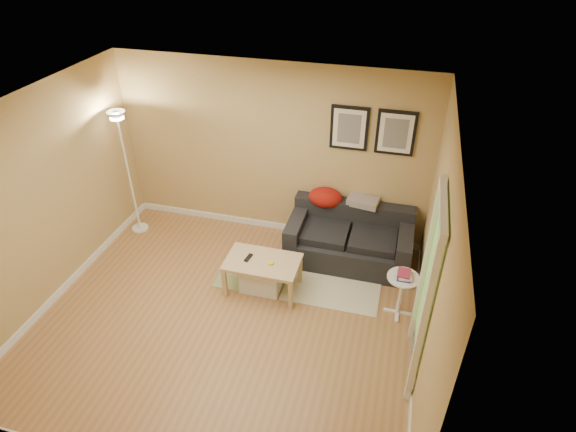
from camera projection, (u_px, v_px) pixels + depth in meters
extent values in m
plane|color=#A47346|center=(227.00, 317.00, 5.80)|extent=(4.50, 4.50, 0.00)
plane|color=white|center=(207.00, 118.00, 4.36)|extent=(4.50, 4.50, 0.00)
plane|color=tan|center=(272.00, 152.00, 6.69)|extent=(4.50, 0.00, 4.50)
plane|color=tan|center=(116.00, 384.00, 3.47)|extent=(4.50, 0.00, 4.50)
plane|color=tan|center=(41.00, 203.00, 5.57)|extent=(0.00, 4.00, 4.00)
plane|color=tan|center=(434.00, 266.00, 4.60)|extent=(0.00, 4.00, 4.00)
cube|color=white|center=(273.00, 225.00, 7.38)|extent=(4.50, 0.02, 0.10)
cube|color=white|center=(69.00, 283.00, 6.26)|extent=(0.02, 4.00, 0.10)
cube|color=white|center=(414.00, 352.00, 5.29)|extent=(0.02, 4.00, 0.10)
cube|color=beige|center=(333.00, 286.00, 6.26)|extent=(1.25, 0.85, 0.01)
cube|color=#668C4C|center=(243.00, 279.00, 6.39)|extent=(0.70, 0.50, 0.01)
cube|color=black|center=(248.00, 258.00, 6.01)|extent=(0.07, 0.17, 0.02)
cylinder|color=yellow|center=(271.00, 263.00, 5.91)|extent=(0.07, 0.07, 0.03)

